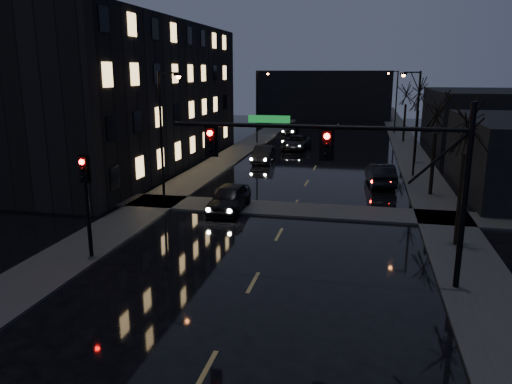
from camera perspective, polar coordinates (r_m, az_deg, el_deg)
The scene contains 21 objects.
sidewalk_left at distance 46.98m, azimuth -3.30°, elevation 3.93°, with size 3.00×140.00×0.12m, color #2D2D2B.
sidewalk_right at distance 45.53m, azimuth 17.82°, elevation 2.98°, with size 3.00×140.00×0.12m, color #2D2D2B.
sidewalk_cross at distance 29.47m, azimuth 4.12°, elevation -2.01°, with size 40.00×3.00×0.12m, color #2D2D2B.
apartment_block at distance 44.60m, azimuth -15.31°, elevation 10.64°, with size 12.00×30.00×12.00m, color black.
commercial_right_far at distance 59.28m, azimuth 25.16°, elevation 7.57°, with size 12.00×18.00×6.00m, color black.
far_block at distance 87.96m, azimuth 7.85°, elevation 10.98°, with size 22.00×10.00×8.00m, color black.
signal_mast at distance 18.86m, azimuth 11.84°, elevation 3.76°, with size 11.11×0.41×7.00m.
signal_pole_left at distance 22.39m, azimuth -18.83°, elevation 0.01°, with size 0.35×0.41×4.53m.
tree_near at distance 24.09m, azimuth 23.15°, elevation 8.31°, with size 3.52×3.52×8.08m.
tree_mid_a at distance 33.96m, azimuth 20.04°, elevation 9.18°, with size 3.30×3.30×7.58m.
tree_mid_b at distance 45.84m, azimuth 18.19°, elevation 11.28°, with size 3.74×3.74×8.59m.
tree_far at distance 59.80m, azimuth 16.85°, elevation 11.27°, with size 3.43×3.43×7.88m.
streetlight_l_near at distance 30.08m, azimuth -10.43°, elevation 7.28°, with size 1.53×0.28×8.00m.
streetlight_l_far at distance 55.89m, azimuth 0.33°, elevation 10.39°, with size 1.53×0.28×8.00m.
streetlight_r_mid at distance 39.90m, azimuth 17.64°, elevation 8.41°, with size 1.53×0.28×8.00m.
streetlight_r_far at distance 67.77m, azimuth 15.58°, elevation 10.48°, with size 1.53×0.28×8.00m.
oncoming_car_a at distance 29.14m, azimuth -3.08°, elevation -0.69°, with size 1.87×4.64×1.58m, color black.
oncoming_car_b at distance 44.65m, azimuth 0.84°, elevation 4.34°, with size 1.59×4.55×1.50m, color black.
oncoming_car_c at distance 52.30m, azimuth 4.63°, elevation 5.66°, with size 2.42×5.24×1.46m, color black.
oncoming_car_d at distance 64.89m, azimuth 3.93°, elevation 7.20°, with size 1.92×4.73×1.37m, color black.
lead_car at distance 36.84m, azimuth 14.04°, elevation 1.98°, with size 1.68×4.81×1.59m, color black.
Camera 1 is at (3.93, -9.60, 8.04)m, focal length 35.00 mm.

